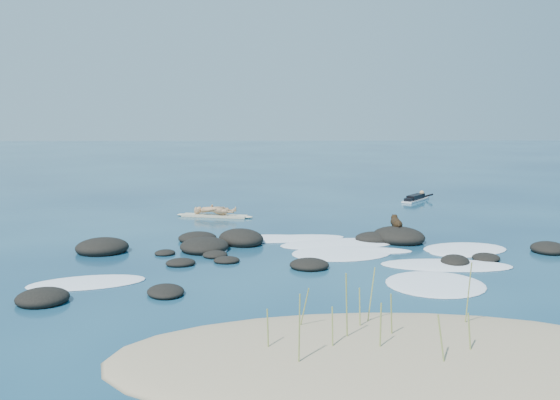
{
  "coord_description": "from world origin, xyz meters",
  "views": [
    {
      "loc": [
        -2.03,
        -17.49,
        3.8
      ],
      "look_at": [
        -1.33,
        4.0,
        0.9
      ],
      "focal_mm": 40.0,
      "sensor_mm": 36.0,
      "label": 1
    }
  ],
  "objects": [
    {
      "name": "reef_rocks",
      "position": [
        -0.85,
        -0.59,
        0.11
      ],
      "size": [
        14.27,
        7.89,
        0.59
      ],
      "color": "black",
      "rests_on": "ground"
    },
    {
      "name": "paddling_surfer_rig",
      "position": [
        5.02,
        10.16,
        0.14
      ],
      "size": [
        1.71,
        2.08,
        0.4
      ],
      "rotation": [
        0.0,
        0.0,
        0.94
      ],
      "color": "silver",
      "rests_on": "ground"
    },
    {
      "name": "standing_surfer_rig",
      "position": [
        -3.75,
        5.92,
        0.67
      ],
      "size": [
        2.97,
        1.12,
        1.71
      ],
      "rotation": [
        0.0,
        0.0,
        -0.25
      ],
      "color": "beige",
      "rests_on": "ground"
    },
    {
      "name": "ground",
      "position": [
        0.0,
        0.0,
        0.0
      ],
      "size": [
        160.0,
        160.0,
        0.0
      ],
      "primitive_type": "plane",
      "color": "#0A2642",
      "rests_on": "ground"
    },
    {
      "name": "sand_dune",
      "position": [
        0.0,
        -8.2,
        0.0
      ],
      "size": [
        9.0,
        4.4,
        0.6
      ],
      "primitive_type": "ellipsoid",
      "color": "#9E8966",
      "rests_on": "ground"
    },
    {
      "name": "dune_grass",
      "position": [
        -0.27,
        -7.95,
        0.6
      ],
      "size": [
        3.55,
        2.08,
        1.23
      ],
      "color": "olive",
      "rests_on": "ground"
    },
    {
      "name": "dog",
      "position": [
        2.23,
        1.56,
        0.49
      ],
      "size": [
        0.33,
        1.16,
        0.73
      ],
      "rotation": [
        0.0,
        0.0,
        1.52
      ],
      "color": "black",
      "rests_on": "ground"
    },
    {
      "name": "breaking_foam",
      "position": [
        0.48,
        -0.71,
        0.01
      ],
      "size": [
        12.72,
        7.55,
        0.12
      ],
      "color": "white",
      "rests_on": "ground"
    }
  ]
}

